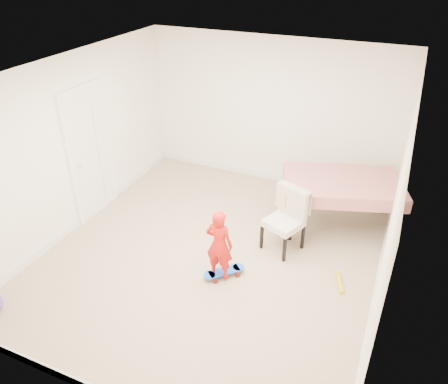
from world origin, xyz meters
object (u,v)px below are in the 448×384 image
at_px(child, 219,247).
at_px(dining_table, 340,203).
at_px(dining_chair, 284,221).
at_px(skateboard, 224,273).

bearing_deg(child, dining_table, -123.23).
height_order(dining_table, dining_chair, dining_chair).
relative_size(dining_table, dining_chair, 1.82).
relative_size(dining_table, child, 1.71).
relative_size(dining_chair, skateboard, 1.64).
relative_size(dining_table, skateboard, 2.98).
xyz_separation_m(dining_table, skateboard, (-1.15, -1.82, -0.36)).
distance_m(skateboard, child, 0.47).
distance_m(dining_table, dining_chair, 1.11).
height_order(skateboard, child, child).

